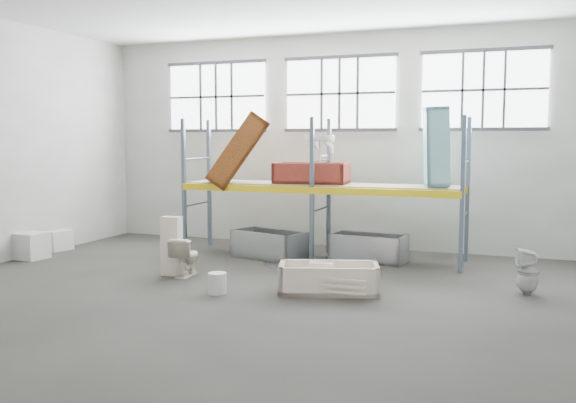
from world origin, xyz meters
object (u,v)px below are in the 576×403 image
at_px(toilet_beige, 186,256).
at_px(cistern_tall, 172,246).
at_px(toilet_white, 528,272).
at_px(rust_tub_flat, 311,173).
at_px(carton_near, 30,246).
at_px(steel_tub_left, 269,244).
at_px(bathtub_beige, 329,278).
at_px(blue_tub_upright, 436,147).
at_px(steel_tub_right, 368,248).
at_px(bucket, 217,283).

xyz_separation_m(toilet_beige, cistern_tall, (-0.28, -0.02, 0.19)).
relative_size(toilet_white, rust_tub_flat, 0.49).
bearing_deg(carton_near, steel_tub_left, 21.25).
bearing_deg(bathtub_beige, toilet_beige, 157.31).
relative_size(steel_tub_left, blue_tub_upright, 1.03).
bearing_deg(carton_near, bathtub_beige, -5.11).
height_order(steel_tub_right, carton_near, steel_tub_right).
xyz_separation_m(rust_tub_flat, carton_near, (-5.56, -2.31, -1.54)).
xyz_separation_m(bathtub_beige, toilet_beige, (-2.88, 0.29, 0.12)).
bearing_deg(carton_near, steel_tub_right, 18.34).
xyz_separation_m(steel_tub_left, rust_tub_flat, (0.80, 0.46, 1.52)).
bearing_deg(cistern_tall, rust_tub_flat, 49.37).
relative_size(blue_tub_upright, bucket, 4.44).
height_order(toilet_white, carton_near, toilet_white).
distance_m(toilet_beige, steel_tub_right, 3.87).
height_order(cistern_tall, carton_near, cistern_tall).
relative_size(bathtub_beige, carton_near, 2.51).
height_order(cistern_tall, steel_tub_right, cistern_tall).
bearing_deg(cistern_tall, bucket, -39.94).
relative_size(blue_tub_upright, carton_near, 2.39).
bearing_deg(blue_tub_upright, toilet_white, -47.01).
xyz_separation_m(toilet_beige, carton_near, (-3.97, 0.33, -0.08)).
bearing_deg(rust_tub_flat, toilet_white, -23.45).
bearing_deg(cistern_tall, toilet_white, 1.30).
xyz_separation_m(steel_tub_right, bucket, (-1.69, -3.62, -0.11)).
bearing_deg(steel_tub_right, blue_tub_upright, 1.52).
bearing_deg(bathtub_beige, blue_tub_upright, 48.43).
height_order(steel_tub_left, blue_tub_upright, blue_tub_upright).
xyz_separation_m(cistern_tall, steel_tub_left, (1.07, 2.20, -0.26)).
height_order(steel_tub_left, rust_tub_flat, rust_tub_flat).
height_order(bathtub_beige, toilet_white, toilet_white).
bearing_deg(bathtub_beige, cistern_tall, 158.18).
bearing_deg(bucket, rust_tub_flat, 83.66).
height_order(bathtub_beige, rust_tub_flat, rust_tub_flat).
bearing_deg(carton_near, rust_tub_flat, 22.58).
relative_size(toilet_white, carton_near, 1.17).
relative_size(rust_tub_flat, carton_near, 2.39).
bearing_deg(rust_tub_flat, cistern_tall, -125.09).
relative_size(bathtub_beige, rust_tub_flat, 1.05).
height_order(toilet_beige, toilet_white, toilet_white).
xyz_separation_m(cistern_tall, bucket, (1.46, -1.00, -0.38)).
bearing_deg(cistern_tall, steel_tub_right, 34.16).
relative_size(toilet_beige, blue_tub_upright, 0.47).
bearing_deg(bucket, steel_tub_right, 64.96).
distance_m(steel_tub_right, blue_tub_upright, 2.50).
xyz_separation_m(cistern_tall, carton_near, (-3.70, 0.35, -0.27)).
bearing_deg(carton_near, blue_tub_upright, 15.72).
xyz_separation_m(steel_tub_left, blue_tub_upright, (3.43, 0.45, 2.10)).
distance_m(toilet_white, steel_tub_right, 3.63).
xyz_separation_m(toilet_beige, blue_tub_upright, (4.22, 2.63, 2.03)).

